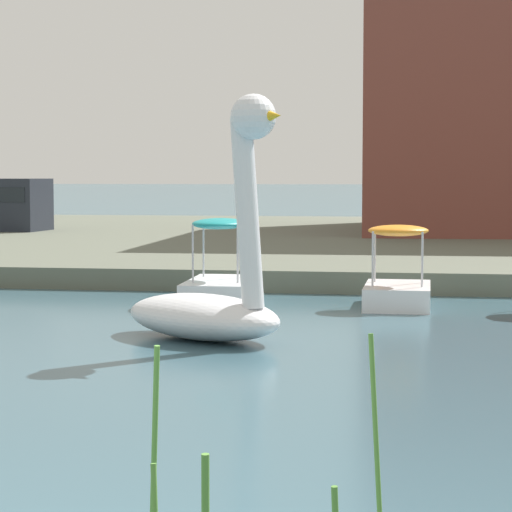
{
  "coord_description": "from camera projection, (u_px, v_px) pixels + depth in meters",
  "views": [
    {
      "loc": [
        2.0,
        -4.51,
        2.34
      ],
      "look_at": [
        -0.72,
        12.42,
        1.03
      ],
      "focal_mm": 74.7,
      "sensor_mm": 36.0,
      "label": 1
    }
  ],
  "objects": [
    {
      "name": "shore_bank_far",
      "position": [
        364.0,
        240.0,
        34.67
      ],
      "size": [
        124.41,
        27.98,
        0.44
      ],
      "primitive_type": "cube",
      "color": "#5B6051",
      "rests_on": "ground_plane"
    },
    {
      "name": "swan_boat",
      "position": [
        212.0,
        289.0,
        15.01
      ],
      "size": [
        2.97,
        2.56,
        3.43
      ],
      "color": "white",
      "rests_on": "ground_plane"
    },
    {
      "name": "pedal_boat_orange",
      "position": [
        398.0,
        284.0,
        18.83
      ],
      "size": [
        1.15,
        1.97,
        1.46
      ],
      "color": "white",
      "rests_on": "ground_plane"
    },
    {
      "name": "pedal_boat_teal",
      "position": [
        220.0,
        278.0,
        19.39
      ],
      "size": [
        1.22,
        2.3,
        1.56
      ],
      "color": "white",
      "rests_on": "ground_plane"
    }
  ]
}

